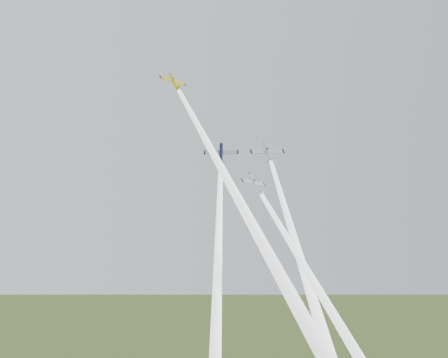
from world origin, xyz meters
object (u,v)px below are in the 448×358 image
plane_yellow (174,82)px  plane_navy (221,153)px  plane_silver_right (268,152)px  plane_silver_low (255,184)px

plane_yellow → plane_navy: (9.76, -3.77, -16.07)m
plane_silver_right → plane_silver_low: size_ratio=1.28×
plane_navy → plane_yellow: bearing=-178.4°
plane_silver_right → plane_silver_low: plane_silver_right is taller
plane_silver_low → plane_silver_right: bearing=34.6°
plane_navy → plane_silver_right: (15.59, 8.76, 2.63)m
plane_yellow → plane_silver_right: plane_yellow is taller
plane_yellow → plane_silver_low: 29.24m
plane_navy → plane_silver_low: 10.56m
plane_yellow → plane_silver_low: bearing=-50.3°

